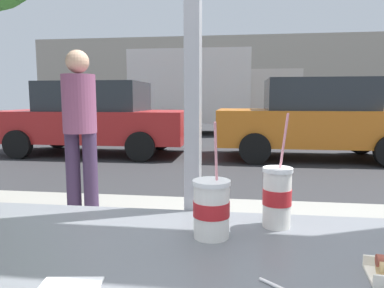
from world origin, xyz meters
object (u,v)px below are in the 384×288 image
soda_cup_left (211,208)px  parked_car_orange (314,119)px  pedestrian (80,123)px  parked_car_red (94,118)px  soda_cup_right (277,196)px  box_truck (210,90)px

soda_cup_left → parked_car_orange: (1.70, 7.23, -0.15)m
pedestrian → soda_cup_left: bearing=-58.1°
parked_car_red → pedestrian: bearing=-68.4°
soda_cup_left → parked_car_orange: bearing=76.8°
parked_car_orange → soda_cup_left: bearing=-103.2°
soda_cup_left → soda_cup_right: bearing=29.8°
parked_car_red → box_truck: size_ratio=0.73×
soda_cup_right → parked_car_orange: size_ratio=0.08×
parked_car_orange → soda_cup_right: bearing=-102.0°
soda_cup_left → box_truck: box_truck is taller
parked_car_red → box_truck: bearing=67.5°
parked_car_red → pedestrian: 5.24m
soda_cup_right → box_truck: bearing=95.7°
soda_cup_right → parked_car_orange: (1.52, 7.12, -0.16)m
soda_cup_right → parked_car_red: size_ratio=0.07×
soda_cup_right → box_truck: (-1.27, 12.69, 0.61)m
parked_car_red → soda_cup_right: bearing=-63.3°
box_truck → soda_cup_left: bearing=-85.1°
parked_car_red → parked_car_orange: (5.09, -0.00, 0.02)m
soda_cup_left → parked_car_orange: parked_car_orange is taller
box_truck → pedestrian: size_ratio=3.79×
soda_cup_right → parked_car_orange: parked_car_orange is taller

